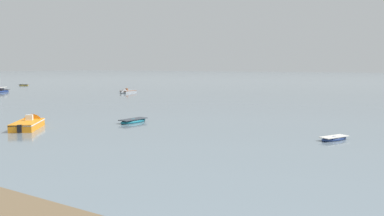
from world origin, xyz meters
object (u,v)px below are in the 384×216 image
Objects in this scene: rowboat_moored_4 at (334,139)px; sailboat_moored_0 at (2,91)px; rowboat_moored_3 at (133,121)px; motorboat_moored_0 at (30,125)px; rowboat_moored_1 at (24,85)px; motorboat_moored_1 at (126,92)px.

rowboat_moored_4 is 92.30m from sailboat_moored_0.
motorboat_moored_0 is (-7.10, -9.31, 0.14)m from rowboat_moored_3.
rowboat_moored_1 is 0.69× the size of motorboat_moored_1.
rowboat_moored_1 is at bearing -105.52° from motorboat_moored_1.
rowboat_moored_3 is 0.66× the size of sailboat_moored_0.
rowboat_moored_3 is 23.54m from rowboat_moored_4.
motorboat_moored_1 is (-36.88, 39.50, 0.08)m from rowboat_moored_3.
rowboat_moored_4 is 71.46m from motorboat_moored_1.
sailboat_moored_0 is (-65.95, 24.03, 0.10)m from rowboat_moored_3.
sailboat_moored_0 is at bearing -107.35° from rowboat_moored_3.
rowboat_moored_1 is at bearing -156.43° from sailboat_moored_0.
motorboat_moored_0 reaches higher than rowboat_moored_1.
rowboat_moored_3 reaches higher than rowboat_moored_4.
rowboat_moored_4 is at bearing 95.82° from rowboat_moored_3.
motorboat_moored_0 reaches higher than motorboat_moored_1.
sailboat_moored_0 reaches higher than rowboat_moored_4.
motorboat_moored_0 is 67.63m from sailboat_moored_0.
rowboat_moored_1 is at bearing 16.20° from motorboat_moored_0.
rowboat_moored_4 is at bearing -42.77° from rowboat_moored_1.
rowboat_moored_3 is at bearing -48.29° from rowboat_moored_1.
rowboat_moored_4 is (30.61, 10.60, -0.17)m from motorboat_moored_0.
motorboat_moored_1 is at bearing -97.80° from rowboat_moored_4.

